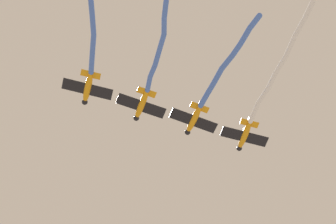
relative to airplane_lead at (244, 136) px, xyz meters
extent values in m
ellipsoid|color=orange|center=(0.07, 0.11, -0.01)|extent=(3.57, 5.03, 1.07)
sphere|color=black|center=(-1.20, -2.03, -0.01)|extent=(1.24, 1.24, 0.91)
ellipsoid|color=#232833|center=(-0.27, -0.45, 0.39)|extent=(1.28, 1.48, 0.57)
cube|color=black|center=(-0.02, -0.04, -0.16)|extent=(7.43, 5.39, 0.14)
cube|color=orange|center=(1.18, 2.00, 0.08)|extent=(3.06, 2.36, 0.12)
cube|color=black|center=(1.13, 1.91, 0.64)|extent=(0.73, 1.09, 1.47)
cylinder|color=white|center=(2.18, 3.74, -0.02)|extent=(2.25, 3.13, 0.86)
cylinder|color=white|center=(3.52, 6.55, -0.07)|extent=(1.88, 3.10, 1.02)
cylinder|color=white|center=(4.72, 9.09, -0.36)|extent=(2.09, 2.62, 1.25)
cylinder|color=white|center=(5.93, 11.56, -0.62)|extent=(1.87, 2.96, 0.93)
cylinder|color=white|center=(7.34, 14.33, -0.78)|extent=(2.38, 3.24, 0.97)
cylinder|color=white|center=(8.74, 16.91, -1.01)|extent=(1.91, 2.61, 1.13)
cylinder|color=white|center=(9.97, 19.22, -1.34)|extent=(2.14, 2.69, 1.22)
sphere|color=white|center=(1.39, 2.35, -0.07)|extent=(0.72, 0.72, 0.72)
sphere|color=white|center=(2.98, 5.13, 0.03)|extent=(0.72, 0.72, 0.72)
sphere|color=white|center=(4.07, 7.97, -0.17)|extent=(0.72, 0.72, 0.72)
sphere|color=white|center=(5.37, 10.22, -0.55)|extent=(0.72, 0.72, 0.72)
sphere|color=white|center=(6.49, 12.90, -0.69)|extent=(0.72, 0.72, 0.72)
sphere|color=white|center=(8.18, 15.77, -0.87)|extent=(0.72, 0.72, 0.72)
sphere|color=white|center=(9.30, 18.06, -1.15)|extent=(0.72, 0.72, 0.72)
sphere|color=white|center=(10.65, 20.38, -1.52)|extent=(0.72, 0.72, 0.72)
ellipsoid|color=orange|center=(7.57, -3.87, 0.29)|extent=(3.12, 5.19, 1.07)
sphere|color=black|center=(6.54, -6.14, 0.29)|extent=(1.20, 1.20, 0.91)
ellipsoid|color=#232833|center=(7.30, -4.46, 0.69)|extent=(1.19, 1.48, 0.57)
cube|color=black|center=(7.49, -4.03, 0.14)|extent=(7.64, 4.75, 0.14)
cube|color=orange|center=(8.47, -1.88, 0.38)|extent=(3.11, 2.13, 0.12)
cube|color=black|center=(8.43, -1.97, 0.94)|extent=(0.62, 1.14, 1.47)
cylinder|color=#4C75DB|center=(9.04, -0.47, 0.22)|extent=(1.58, 2.35, 0.85)
cylinder|color=#4C75DB|center=(9.77, 1.50, 0.23)|extent=(1.49, 2.16, 0.91)
cylinder|color=#4C75DB|center=(10.50, 3.58, 0.44)|extent=(1.83, 2.57, 1.43)
cylinder|color=#4C75DB|center=(11.17, 6.00, 0.61)|extent=(1.37, 2.72, 0.89)
cylinder|color=#4C75DB|center=(11.67, 8.24, 0.69)|extent=(1.51, 2.14, 1.24)
cylinder|color=#4C75DB|center=(12.31, 10.41, 0.92)|extent=(1.81, 2.68, 1.32)
cylinder|color=#4C75DB|center=(12.95, 12.70, 1.10)|extent=(1.36, 2.34, 0.97)
sphere|color=#4C75DB|center=(8.64, -1.50, 0.23)|extent=(0.82, 0.82, 0.82)
sphere|color=#4C75DB|center=(9.44, 0.56, 0.21)|extent=(0.82, 0.82, 0.82)
sphere|color=#4C75DB|center=(10.11, 2.44, 0.25)|extent=(0.82, 0.82, 0.82)
sphere|color=#4C75DB|center=(10.90, 4.72, 0.62)|extent=(0.82, 0.82, 0.82)
sphere|color=#4C75DB|center=(11.43, 7.28, 0.59)|extent=(0.82, 0.82, 0.82)
sphere|color=#4C75DB|center=(11.91, 9.20, 0.78)|extent=(0.82, 0.82, 0.82)
sphere|color=#4C75DB|center=(12.72, 11.61, 1.07)|extent=(0.82, 0.82, 0.82)
sphere|color=#4C75DB|center=(13.18, 13.78, 1.13)|extent=(0.82, 0.82, 0.82)
ellipsoid|color=orange|center=(15.07, -7.85, -0.01)|extent=(3.22, 5.16, 1.07)
sphere|color=black|center=(13.99, -10.10, -0.01)|extent=(1.21, 1.21, 0.91)
ellipsoid|color=#232833|center=(14.79, -8.44, 0.39)|extent=(1.21, 1.48, 0.57)
cube|color=black|center=(14.99, -8.01, -0.16)|extent=(7.60, 4.88, 0.14)
cube|color=orange|center=(16.02, -5.88, 0.08)|extent=(3.10, 2.18, 0.12)
cube|color=black|center=(15.97, -5.97, 0.64)|extent=(0.64, 1.13, 1.47)
cylinder|color=#4C75DB|center=(16.85, -4.57, -0.11)|extent=(1.94, 2.28, 0.84)
cylinder|color=#4C75DB|center=(17.95, -2.69, -0.33)|extent=(1.80, 2.25, 1.30)
cylinder|color=#4C75DB|center=(19.03, -0.70, -0.45)|extent=(1.94, 2.45, 0.93)
cylinder|color=#4C75DB|center=(20.26, 1.39, -0.44)|extent=(1.94, 2.47, 0.90)
cylinder|color=#4C75DB|center=(21.73, 3.27, -0.56)|extent=(2.27, 2.19, 0.92)
cylinder|color=#4C75DB|center=(23.49, 5.18, -0.59)|extent=(2.41, 2.64, 0.85)
sphere|color=#4C75DB|center=(16.20, -5.50, -0.07)|extent=(0.74, 0.74, 0.74)
sphere|color=#4C75DB|center=(17.49, -3.64, -0.14)|extent=(0.74, 0.74, 0.74)
sphere|color=#4C75DB|center=(18.41, -1.73, -0.51)|extent=(0.74, 0.74, 0.74)
sphere|color=#4C75DB|center=(19.64, 0.34, -0.38)|extent=(0.74, 0.74, 0.74)
sphere|color=#4C75DB|center=(20.89, 2.44, -0.49)|extent=(0.74, 0.74, 0.74)
sphere|color=#4C75DB|center=(22.58, 4.09, -0.63)|extent=(0.74, 0.74, 0.74)
ellipsoid|color=orange|center=(22.57, -11.84, 0.29)|extent=(3.62, 5.01, 1.07)
sphere|color=black|center=(21.28, -13.96, 0.29)|extent=(1.25, 1.25, 0.91)
ellipsoid|color=#232833|center=(22.23, -12.39, 0.69)|extent=(1.28, 1.48, 0.57)
cube|color=black|center=(22.48, -11.99, 0.14)|extent=(7.40, 5.46, 0.14)
cube|color=orange|center=(23.71, -9.97, 0.38)|extent=(3.05, 2.39, 0.12)
cube|color=black|center=(23.66, -10.05, 0.94)|extent=(0.74, 1.09, 1.47)
cylinder|color=#4C75DB|center=(24.93, -8.38, 0.34)|extent=(2.68, 2.94, 1.06)
cylinder|color=#4C75DB|center=(26.74, -6.13, 0.42)|extent=(2.25, 2.53, 0.85)
cylinder|color=#4C75DB|center=(28.62, -4.12, 0.51)|extent=(2.73, 2.53, 1.04)
cylinder|color=#4C75DB|center=(30.82, -2.09, 0.60)|extent=(2.80, 2.66, 0.81)
sphere|color=#4C75DB|center=(23.93, -9.61, 0.23)|extent=(0.76, 0.76, 0.76)
sphere|color=#4C75DB|center=(25.94, -7.15, 0.46)|extent=(0.76, 0.76, 0.76)
sphere|color=#4C75DB|center=(27.55, -5.10, 0.39)|extent=(0.76, 0.76, 0.76)
sphere|color=#4C75DB|center=(29.69, -3.13, 0.62)|extent=(0.76, 0.76, 0.76)
camera|label=1|loc=(36.17, 17.72, -66.06)|focal=51.79mm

